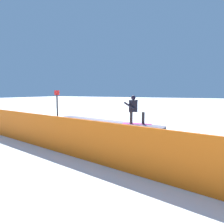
{
  "coord_description": "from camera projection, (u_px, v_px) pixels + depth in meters",
  "views": [
    {
      "loc": [
        -4.82,
        8.8,
        2.1
      ],
      "look_at": [
        -0.93,
        1.15,
        1.18
      ],
      "focal_mm": 30.01,
      "sensor_mm": 36.0,
      "label": 1
    }
  ],
  "objects": [
    {
      "name": "grind_box",
      "position": [
        106.0,
        126.0,
        10.17
      ],
      "size": [
        6.46,
        1.61,
        0.56
      ],
      "color": "black",
      "rests_on": "ground_plane"
    },
    {
      "name": "ground_plane",
      "position": [
        106.0,
        131.0,
        10.2
      ],
      "size": [
        120.0,
        120.0,
        0.0
      ],
      "primitive_type": "plane",
      "color": "white"
    },
    {
      "name": "snowboarder",
      "position": [
        134.0,
        109.0,
        8.98
      ],
      "size": [
        1.43,
        0.7,
        1.37
      ],
      "color": "#CA3292",
      "rests_on": "grind_box"
    },
    {
      "name": "safety_fence",
      "position": [
        54.0,
        133.0,
        6.65
      ],
      "size": [
        13.69,
        2.28,
        1.26
      ],
      "primitive_type": "cube",
      "rotation": [
        0.0,
        0.0,
        -0.16
      ],
      "color": "orange",
      "rests_on": "ground_plane"
    },
    {
      "name": "trail_marker",
      "position": [
        57.0,
        106.0,
        12.15
      ],
      "size": [
        0.4,
        0.1,
        2.2
      ],
      "color": "#262628",
      "rests_on": "ground_plane"
    }
  ]
}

